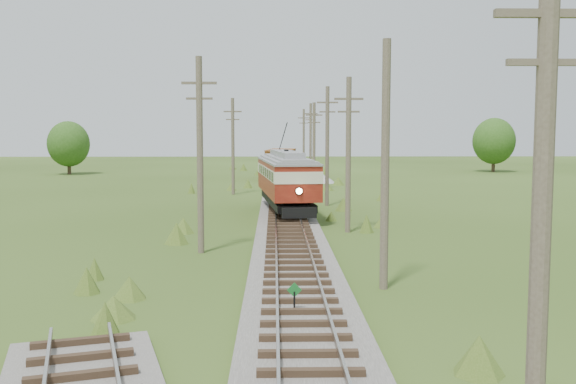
{
  "coord_description": "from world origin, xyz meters",
  "views": [
    {
      "loc": [
        -0.79,
        -17.41,
        5.58
      ],
      "look_at": [
        0.0,
        19.98,
        2.08
      ],
      "focal_mm": 40.0,
      "sensor_mm": 36.0,
      "label": 1
    }
  ],
  "objects_px": {
    "streetcar": "(286,176)",
    "gondola": "(281,161)",
    "gravel_pile": "(319,177)",
    "switch_marker": "(294,297)"
  },
  "relations": [
    {
      "from": "streetcar",
      "to": "gondola",
      "type": "relative_size",
      "value": 1.36
    },
    {
      "from": "streetcar",
      "to": "gravel_pile",
      "type": "xyz_separation_m",
      "value": [
        4.16,
        27.95,
        -2.0
      ]
    },
    {
      "from": "streetcar",
      "to": "gondola",
      "type": "bearing_deg",
      "value": 84.09
    },
    {
      "from": "switch_marker",
      "to": "gravel_pile",
      "type": "height_order",
      "value": "gravel_pile"
    },
    {
      "from": "streetcar",
      "to": "gondola",
      "type": "xyz_separation_m",
      "value": [
        -0.0,
        33.4,
        -0.47
      ]
    },
    {
      "from": "switch_marker",
      "to": "gondola",
      "type": "relative_size",
      "value": 0.12
    },
    {
      "from": "switch_marker",
      "to": "streetcar",
      "type": "xyz_separation_m",
      "value": [
        0.2,
        24.1,
        2.0
      ]
    },
    {
      "from": "streetcar",
      "to": "gondola",
      "type": "height_order",
      "value": "streetcar"
    },
    {
      "from": "switch_marker",
      "to": "streetcar",
      "type": "relative_size",
      "value": 0.09
    },
    {
      "from": "gondola",
      "to": "gravel_pile",
      "type": "bearing_deg",
      "value": -46.48
    }
  ]
}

